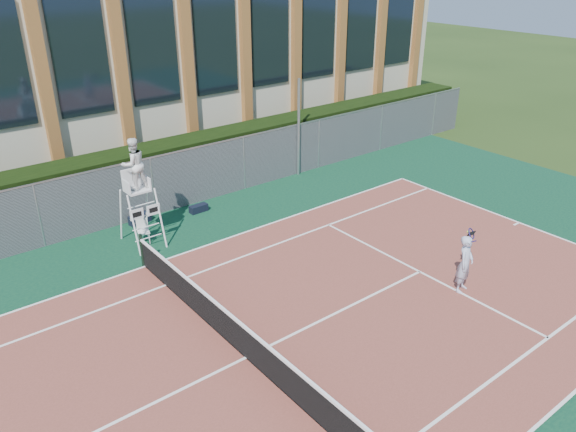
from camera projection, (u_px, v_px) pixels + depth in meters
ground at (246, 358)px, 13.47m from camera, size 120.00×120.00×0.00m
apron at (224, 338)px, 14.17m from camera, size 36.00×20.00×0.01m
tennis_court at (246, 358)px, 13.46m from camera, size 23.77×10.97×0.02m
tennis_net at (245, 340)px, 13.24m from camera, size 0.10×11.30×1.10m
fence at (99, 201)px, 19.22m from camera, size 40.00×0.06×2.20m
hedge at (87, 190)px, 20.07m from camera, size 40.00×1.40×2.20m
building at (9, 71)px, 24.40m from camera, size 45.00×10.60×8.22m
steel_pole at (299, 128)px, 23.65m from camera, size 0.12×0.12×4.18m
umpire_chair at (134, 167)px, 17.68m from camera, size 1.03×1.58×3.68m
plastic_chair at (143, 229)px, 18.67m from camera, size 0.47×0.47×0.81m
sports_bag_near at (140, 219)px, 20.08m from camera, size 0.82×0.42×0.33m
sports_bag_far at (199, 208)px, 20.96m from camera, size 0.69×0.31×0.27m
tennis_player at (465, 264)px, 15.77m from camera, size 1.01×0.73×1.74m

